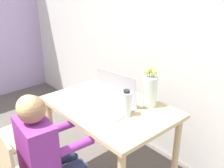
{
  "coord_description": "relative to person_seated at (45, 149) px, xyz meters",
  "views": [
    {
      "loc": [
        1.55,
        0.37,
        1.67
      ],
      "look_at": [
        0.22,
        1.54,
        0.92
      ],
      "focal_mm": 42.0,
      "sensor_mm": 36.0,
      "label": 1
    }
  ],
  "objects": [
    {
      "name": "water_bottle",
      "position": [
        0.17,
        0.56,
        0.2
      ],
      "size": [
        0.07,
        0.07,
        0.19
      ],
      "color": "silver",
      "rests_on": "dining_table"
    },
    {
      "name": "laptop",
      "position": [
        -0.01,
        0.57,
        0.17
      ],
      "size": [
        0.4,
        0.3,
        0.25
      ],
      "rotation": [
        0.0,
        0.0,
        0.15
      ],
      "color": "#B2B2B7",
      "rests_on": "dining_table"
    },
    {
      "name": "person_seated",
      "position": [
        0.0,
        0.0,
        0.0
      ],
      "size": [
        0.35,
        0.45,
        1.03
      ],
      "rotation": [
        0.0,
        0.0,
        3.05
      ],
      "color": "purple",
      "rests_on": "ground_plane"
    },
    {
      "name": "flower_vase",
      "position": [
        0.18,
        0.79,
        0.24
      ],
      "size": [
        0.11,
        0.11,
        0.32
      ],
      "color": "silver",
      "rests_on": "dining_table"
    },
    {
      "name": "wall_back",
      "position": [
        -0.23,
        1.26,
        0.62
      ],
      "size": [
        6.4,
        0.05,
        2.5
      ],
      "color": "silver",
      "rests_on": "ground_plane"
    },
    {
      "name": "dining_table",
      "position": [
        -0.03,
        0.57,
        -0.0
      ],
      "size": [
        0.99,
        0.68,
        0.74
      ],
      "color": "#D6B784",
      "rests_on": "ground_plane"
    }
  ]
}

